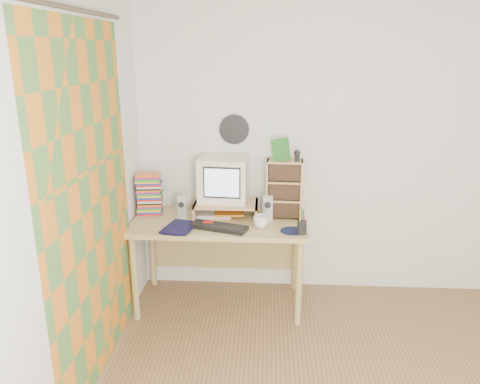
# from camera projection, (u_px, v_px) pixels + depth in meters

# --- Properties ---
(back_wall) EXTENTS (3.50, 0.00, 3.50)m
(back_wall) POSITION_uv_depth(u_px,v_px,m) (345.00, 152.00, 3.92)
(back_wall) COLOR white
(back_wall) RESTS_ON floor
(left_wall) EXTENTS (0.00, 3.50, 3.50)m
(left_wall) POSITION_uv_depth(u_px,v_px,m) (48.00, 220.00, 2.35)
(left_wall) COLOR white
(left_wall) RESTS_ON floor
(curtain) EXTENTS (0.00, 2.20, 2.20)m
(curtain) POSITION_uv_depth(u_px,v_px,m) (92.00, 208.00, 2.84)
(curtain) COLOR orange
(curtain) RESTS_ON left_wall
(wall_disc) EXTENTS (0.25, 0.02, 0.25)m
(wall_disc) POSITION_uv_depth(u_px,v_px,m) (234.00, 130.00, 3.91)
(wall_disc) COLOR black
(wall_disc) RESTS_ON back_wall
(desk) EXTENTS (1.40, 0.70, 0.75)m
(desk) POSITION_uv_depth(u_px,v_px,m) (220.00, 233.00, 3.88)
(desk) COLOR tan
(desk) RESTS_ON floor
(monitor_riser) EXTENTS (0.52, 0.30, 0.12)m
(monitor_riser) POSITION_uv_depth(u_px,v_px,m) (226.00, 205.00, 3.84)
(monitor_riser) COLOR tan
(monitor_riser) RESTS_ON desk
(crt_monitor) EXTENTS (0.41, 0.41, 0.36)m
(crt_monitor) POSITION_uv_depth(u_px,v_px,m) (224.00, 179.00, 3.83)
(crt_monitor) COLOR white
(crt_monitor) RESTS_ON monitor_riser
(speaker_left) EXTENTS (0.08, 0.08, 0.19)m
(speaker_left) POSITION_uv_depth(u_px,v_px,m) (182.00, 206.00, 3.82)
(speaker_left) COLOR #AFB0B4
(speaker_left) RESTS_ON desk
(speaker_right) EXTENTS (0.08, 0.08, 0.21)m
(speaker_right) POSITION_uv_depth(u_px,v_px,m) (268.00, 207.00, 3.77)
(speaker_right) COLOR #AFB0B4
(speaker_right) RESTS_ON desk
(keyboard) EXTENTS (0.46, 0.27, 0.03)m
(keyboard) POSITION_uv_depth(u_px,v_px,m) (219.00, 227.00, 3.59)
(keyboard) COLOR black
(keyboard) RESTS_ON desk
(dvd_stack) EXTENTS (0.21, 0.16, 0.28)m
(dvd_stack) POSITION_uv_depth(u_px,v_px,m) (150.00, 197.00, 3.90)
(dvd_stack) COLOR brown
(dvd_stack) RESTS_ON desk
(cd_rack) EXTENTS (0.30, 0.17, 0.48)m
(cd_rack) POSITION_uv_depth(u_px,v_px,m) (284.00, 189.00, 3.77)
(cd_rack) COLOR tan
(cd_rack) RESTS_ON desk
(mug) EXTENTS (0.12, 0.12, 0.10)m
(mug) POSITION_uv_depth(u_px,v_px,m) (261.00, 221.00, 3.61)
(mug) COLOR white
(mug) RESTS_ON desk
(diary) EXTENTS (0.30, 0.25, 0.05)m
(diary) POSITION_uv_depth(u_px,v_px,m) (167.00, 224.00, 3.61)
(diary) COLOR #0F0E33
(diary) RESTS_ON desk
(mousepad) EXTENTS (0.21, 0.21, 0.00)m
(mousepad) POSITION_uv_depth(u_px,v_px,m) (292.00, 231.00, 3.55)
(mousepad) COLOR #0F1735
(mousepad) RESTS_ON desk
(pen_cup) EXTENTS (0.09, 0.09, 0.14)m
(pen_cup) POSITION_uv_depth(u_px,v_px,m) (302.00, 225.00, 3.48)
(pen_cup) COLOR black
(pen_cup) RESTS_ON desk
(papers) EXTENTS (0.29, 0.23, 0.04)m
(papers) POSITION_uv_depth(u_px,v_px,m) (220.00, 213.00, 3.88)
(papers) COLOR silver
(papers) RESTS_ON desk
(red_box) EXTENTS (0.08, 0.05, 0.04)m
(red_box) POSITION_uv_depth(u_px,v_px,m) (208.00, 224.00, 3.64)
(red_box) COLOR #B42213
(red_box) RESTS_ON desk
(game_box) EXTENTS (0.14, 0.03, 0.18)m
(game_box) POSITION_uv_depth(u_px,v_px,m) (281.00, 150.00, 3.66)
(game_box) COLOR #1A5C1A
(game_box) RESTS_ON cd_rack
(webcam) EXTENTS (0.06, 0.06, 0.09)m
(webcam) POSITION_uv_depth(u_px,v_px,m) (297.00, 156.00, 3.66)
(webcam) COLOR black
(webcam) RESTS_ON cd_rack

